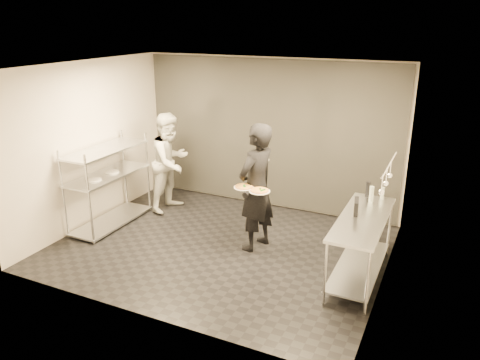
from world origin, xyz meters
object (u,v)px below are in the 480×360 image
at_px(bottle_clear, 382,193).
at_px(waiter, 256,188).
at_px(pass_rack, 108,182).
at_px(chef, 171,162).
at_px(pos_monitor, 356,207).
at_px(bottle_green, 371,194).
at_px(pizza_plate_near, 244,187).
at_px(prep_counter, 361,237).
at_px(bottle_dark, 368,189).
at_px(pizza_plate_far, 259,191).
at_px(salad_plate, 259,159).

bearing_deg(bottle_clear, waiter, -162.70).
height_order(pass_rack, chef, chef).
xyz_separation_m(pos_monitor, bottle_green, (0.11, 0.53, 0.02)).
height_order(waiter, pizza_plate_near, waiter).
xyz_separation_m(prep_counter, waiter, (-1.67, 0.25, 0.37)).
distance_m(bottle_green, bottle_dark, 0.20).
relative_size(waiter, pizza_plate_far, 6.38).
height_order(prep_counter, pos_monitor, pos_monitor).
bearing_deg(waiter, pizza_plate_far, 48.10).
height_order(pizza_plate_near, pos_monitor, pos_monitor).
bearing_deg(pizza_plate_far, salad_plate, 113.65).
relative_size(pos_monitor, bottle_green, 1.19).
height_order(chef, pos_monitor, chef).
xyz_separation_m(pass_rack, salad_plate, (2.57, 0.58, 0.59)).
height_order(prep_counter, waiter, waiter).
bearing_deg(pos_monitor, waiter, 163.51).
bearing_deg(salad_plate, prep_counter, -18.03).
xyz_separation_m(pizza_plate_near, bottle_dark, (1.68, 0.77, -0.03)).
bearing_deg(chef, bottle_clear, -86.96).
relative_size(pizza_plate_far, pos_monitor, 1.14).
xyz_separation_m(salad_plate, pos_monitor, (1.64, -0.48, -0.34)).
distance_m(bottle_clear, bottle_dark, 0.21).
distance_m(pass_rack, bottle_green, 4.37).
distance_m(salad_plate, bottle_green, 1.78).
bearing_deg(chef, prep_counter, -98.97).
distance_m(prep_counter, waiter, 1.72).
relative_size(prep_counter, bottle_clear, 10.02).
bearing_deg(bottle_clear, chef, 176.41).
height_order(chef, bottle_dark, chef).
distance_m(pizza_plate_near, salad_plate, 0.61).
height_order(pass_rack, pos_monitor, pass_rack).
xyz_separation_m(pass_rack, chef, (0.60, 1.04, 0.15)).
relative_size(salad_plate, bottle_green, 1.34).
distance_m(chef, pizza_plate_far, 2.43).
distance_m(salad_plate, bottle_clear, 1.92).
relative_size(prep_counter, pizza_plate_far, 5.74).
distance_m(pass_rack, pizza_plate_far, 2.82).
relative_size(pizza_plate_near, bottle_clear, 1.70).
bearing_deg(chef, bottle_dark, -87.17).
bearing_deg(pizza_plate_near, pos_monitor, 1.96).
bearing_deg(pizza_plate_near, waiter, 62.88).
bearing_deg(bottle_dark, pizza_plate_near, -155.46).
bearing_deg(pos_monitor, prep_counter, -47.93).
relative_size(prep_counter, pos_monitor, 6.52).
bearing_deg(bottle_dark, prep_counter, -83.15).
height_order(prep_counter, salad_plate, salad_plate).
bearing_deg(prep_counter, salad_plate, 161.97).
bearing_deg(pizza_plate_near, bottle_green, 18.44).
bearing_deg(pass_rack, pos_monitor, 1.27).
distance_m(pos_monitor, bottle_green, 0.54).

